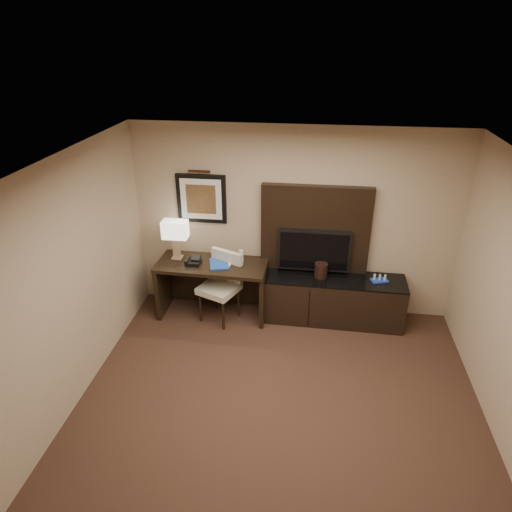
% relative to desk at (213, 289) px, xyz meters
% --- Properties ---
extents(floor, '(4.50, 5.00, 0.01)m').
position_rel_desk_xyz_m(floor, '(1.11, -2.12, -0.42)').
color(floor, '#372118').
rests_on(floor, ground).
extents(ceiling, '(4.50, 5.00, 0.01)m').
position_rel_desk_xyz_m(ceiling, '(1.11, -2.12, 2.29)').
color(ceiling, silver).
rests_on(ceiling, wall_back).
extents(wall_back, '(4.50, 0.01, 2.70)m').
position_rel_desk_xyz_m(wall_back, '(1.11, 0.38, 0.94)').
color(wall_back, tan).
rests_on(wall_back, floor).
extents(wall_left, '(0.01, 5.00, 2.70)m').
position_rel_desk_xyz_m(wall_left, '(-1.14, -2.12, 0.94)').
color(wall_left, tan).
rests_on(wall_left, floor).
extents(desk, '(1.56, 0.70, 0.83)m').
position_rel_desk_xyz_m(desk, '(0.00, 0.00, 0.00)').
color(desk, black).
rests_on(desk, floor).
extents(credenza, '(1.97, 0.58, 0.68)m').
position_rel_desk_xyz_m(credenza, '(1.72, 0.08, -0.08)').
color(credenza, black).
rests_on(credenza, floor).
extents(tv_wall_panel, '(1.50, 0.12, 1.30)m').
position_rel_desk_xyz_m(tv_wall_panel, '(1.41, 0.32, 0.86)').
color(tv_wall_panel, black).
rests_on(tv_wall_panel, wall_back).
extents(tv, '(1.00, 0.08, 0.60)m').
position_rel_desk_xyz_m(tv, '(1.41, 0.22, 0.61)').
color(tv, black).
rests_on(tv, tv_wall_panel).
extents(artwork, '(0.70, 0.04, 0.70)m').
position_rel_desk_xyz_m(artwork, '(-0.19, 0.35, 1.24)').
color(artwork, black).
rests_on(artwork, wall_back).
extents(picture_light, '(0.04, 0.04, 0.30)m').
position_rel_desk_xyz_m(picture_light, '(-0.19, 0.32, 1.64)').
color(picture_light, '#3D2313').
rests_on(picture_light, wall_back).
extents(desk_chair, '(0.67, 0.71, 1.02)m').
position_rel_desk_xyz_m(desk_chair, '(0.12, -0.13, 0.10)').
color(desk_chair, beige).
rests_on(desk_chair, floor).
extents(table_lamp, '(0.36, 0.22, 0.56)m').
position_rel_desk_xyz_m(table_lamp, '(-0.53, 0.10, 0.69)').
color(table_lamp, tan).
rests_on(table_lamp, desk).
extents(desk_phone, '(0.20, 0.18, 0.10)m').
position_rel_desk_xyz_m(desk_phone, '(-0.25, -0.05, 0.46)').
color(desk_phone, black).
rests_on(desk_phone, desk).
extents(blue_folder, '(0.33, 0.39, 0.02)m').
position_rel_desk_xyz_m(blue_folder, '(0.11, -0.02, 0.42)').
color(blue_folder, '#1946A6').
rests_on(blue_folder, desk).
extents(book, '(0.17, 0.02, 0.23)m').
position_rel_desk_xyz_m(book, '(0.11, 0.00, 0.53)').
color(book, tan).
rests_on(book, desk).
extents(water_bottle, '(0.08, 0.08, 0.19)m').
position_rel_desk_xyz_m(water_bottle, '(0.41, 0.08, 0.51)').
color(water_bottle, silver).
rests_on(water_bottle, desk).
extents(ice_bucket, '(0.20, 0.20, 0.20)m').
position_rel_desk_xyz_m(ice_bucket, '(1.52, 0.09, 0.37)').
color(ice_bucket, black).
rests_on(ice_bucket, credenza).
extents(minibar_tray, '(0.26, 0.20, 0.08)m').
position_rel_desk_xyz_m(minibar_tray, '(2.33, 0.08, 0.30)').
color(minibar_tray, '#1C44B7').
rests_on(minibar_tray, credenza).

